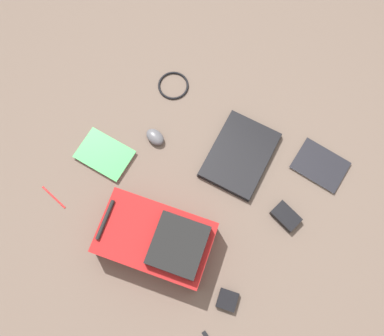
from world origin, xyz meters
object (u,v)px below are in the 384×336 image
object	(u,v)px
cable_coil	(173,85)
pen_black	(54,197)
book_manual	(105,155)
power_brick	(286,216)
laptop	(240,155)
book_comic	(320,165)
computer_mouse	(155,137)
backpack	(158,240)
earbud_pouch	(227,300)

from	to	relation	value
cable_coil	pen_black	bearing A→B (deg)	173.67
book_manual	power_brick	xyz separation A→B (m)	(0.27, -0.82, 0.01)
laptop	book_comic	xyz separation A→B (m)	(0.18, -0.32, -0.01)
book_comic	computer_mouse	world-z (taller)	computer_mouse
book_manual	cable_coil	world-z (taller)	book_manual
power_brick	backpack	bearing A→B (deg)	138.59
book_comic	backpack	bearing A→B (deg)	152.81
pen_black	book_comic	bearing A→B (deg)	-45.59
laptop	book_comic	world-z (taller)	laptop
laptop	book_manual	size ratio (longest dim) A/B	1.53
book_comic	cable_coil	world-z (taller)	book_comic
power_brick	pen_black	size ratio (longest dim) A/B	0.83
pen_black	computer_mouse	bearing A→B (deg)	-20.58
backpack	pen_black	bearing A→B (deg)	104.87
laptop	book_manual	distance (m)	0.62
cable_coil	backpack	bearing A→B (deg)	-146.58
laptop	computer_mouse	size ratio (longest dim) A/B	4.21
power_brick	pen_black	distance (m)	1.04
earbud_pouch	cable_coil	bearing A→B (deg)	50.89
pen_black	backpack	bearing A→B (deg)	-75.13
book_manual	computer_mouse	distance (m)	0.24
laptop	book_comic	size ratio (longest dim) A/B	1.63
computer_mouse	cable_coil	xyz separation A→B (m)	(0.27, 0.10, -0.02)
book_comic	power_brick	distance (m)	0.29
laptop	pen_black	world-z (taller)	laptop
book_manual	computer_mouse	xyz separation A→B (m)	(0.21, -0.13, 0.01)
cable_coil	pen_black	world-z (taller)	cable_coil
cable_coil	book_comic	bearing A→B (deg)	-83.51
backpack	earbud_pouch	xyz separation A→B (m)	(-0.01, -0.38, -0.07)
computer_mouse	cable_coil	world-z (taller)	computer_mouse
earbud_pouch	laptop	bearing A→B (deg)	30.85
book_manual	book_comic	xyz separation A→B (m)	(0.56, -0.81, -0.00)
book_manual	earbud_pouch	bearing A→B (deg)	-101.84
backpack	cable_coil	xyz separation A→B (m)	(0.63, 0.41, -0.08)
laptop	pen_black	xyz separation A→B (m)	(-0.67, 0.55, -0.01)
book_comic	pen_black	distance (m)	1.22
pen_black	earbud_pouch	size ratio (longest dim) A/B	1.85
book_comic	cable_coil	bearing A→B (deg)	96.49
backpack	book_manual	world-z (taller)	backpack
book_comic	pen_black	size ratio (longest dim) A/B	1.66
pen_black	earbud_pouch	xyz separation A→B (m)	(0.12, -0.88, 0.01)
book_manual	power_brick	distance (m)	0.86
computer_mouse	power_brick	bearing A→B (deg)	-78.09
laptop	earbud_pouch	size ratio (longest dim) A/B	5.01
book_manual	book_comic	size ratio (longest dim) A/B	1.07
computer_mouse	power_brick	world-z (taller)	computer_mouse
backpack	pen_black	xyz separation A→B (m)	(-0.13, 0.50, -0.08)
backpack	computer_mouse	bearing A→B (deg)	40.76
book_manual	pen_black	xyz separation A→B (m)	(-0.29, 0.05, -0.01)
book_manual	book_comic	world-z (taller)	book_manual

